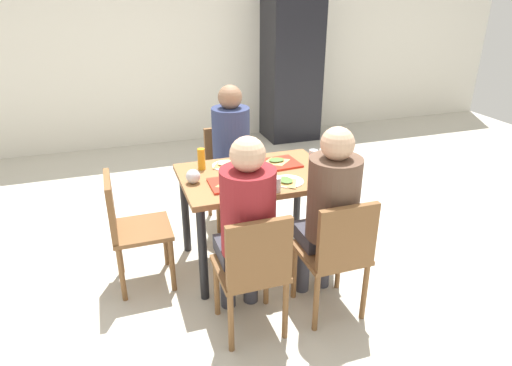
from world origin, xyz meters
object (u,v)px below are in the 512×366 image
person_in_brown_jacket (330,205)px  condiment_bottle (201,159)px  chair_near_right (338,251)px  pizza_slice_c (225,164)px  chair_far_side (229,168)px  person_in_red (246,219)px  tray_red_near (236,183)px  soda_can (313,158)px  tray_red_far (275,164)px  main_table (256,187)px  pizza_slice_b (276,160)px  pizza_slice_d (285,181)px  paper_plate_center (227,166)px  person_far_side (232,147)px  drink_fridge (291,69)px  pizza_slice_a (237,182)px  paper_plate_near_edge (288,181)px  chair_left_end (128,224)px  foil_bundle (193,176)px  plastic_cup_b (276,184)px  chair_near_left (254,267)px  plastic_cup_a (239,153)px

person_in_brown_jacket → condiment_bottle: person_in_brown_jacket is taller
condiment_bottle → chair_near_right: bearing=-57.4°
chair_near_right → pizza_slice_c: (-0.44, 0.99, 0.26)m
chair_far_side → person_in_brown_jacket: size_ratio=0.67×
person_in_red → chair_near_right: bearing=-14.4°
tray_red_near → soda_can: size_ratio=2.95×
person_in_brown_jacket → tray_red_far: person_in_brown_jacket is taller
main_table → pizza_slice_b: (0.21, 0.14, 0.13)m
person_in_red → pizza_slice_d: (0.41, 0.41, 0.02)m
chair_near_right → tray_red_far: chair_near_right is taller
main_table → condiment_bottle: condiment_bottle is taller
pizza_slice_d → soda_can: 0.41m
chair_near_right → paper_plate_center: size_ratio=3.86×
person_far_side → drink_fridge: drink_fridge is taller
chair_near_right → pizza_slice_a: bearing=126.9°
soda_can → drink_fridge: bearing=70.4°
pizza_slice_a → pizza_slice_d: size_ratio=1.14×
person_in_brown_jacket → tray_red_near: (-0.46, 0.49, 0.01)m
person_in_red → condiment_bottle: size_ratio=7.86×
chair_far_side → paper_plate_near_edge: (0.16, -0.98, 0.25)m
main_table → person_in_red: 0.69m
pizza_slice_b → person_in_red: bearing=-122.3°
main_table → drink_fridge: size_ratio=0.57×
chair_left_end → condiment_bottle: size_ratio=5.30×
pizza_slice_a → foil_bundle: size_ratio=2.32×
pizza_slice_a → foil_bundle: 0.31m
pizza_slice_a → plastic_cup_b: size_ratio=2.32×
person_in_brown_jacket → tray_red_far: 0.75m
person_in_brown_jacket → person_in_red: bearing=180.0°
chair_near_left → pizza_slice_b: bearing=61.9°
foil_bundle → condiment_bottle: bearing=64.7°
pizza_slice_c → condiment_bottle: bearing=-176.4°
person_in_red → person_in_brown_jacket: (0.54, 0.00, 0.00)m
chair_near_left → person_far_side: 1.44m
chair_far_side → tray_red_near: (-0.19, -0.90, 0.26)m
tray_red_near → paper_plate_center: 0.35m
paper_plate_center → plastic_cup_b: size_ratio=2.20×
paper_plate_center → plastic_cup_b: 0.57m
chair_far_side → tray_red_far: size_ratio=2.36×
soda_can → drink_fridge: size_ratio=0.06×
person_in_brown_jacket → drink_fridge: size_ratio=0.66×
pizza_slice_a → plastic_cup_b: (0.22, -0.17, 0.03)m
main_table → person_far_side: 0.64m
chair_near_left → plastic_cup_b: bearing=55.9°
chair_left_end → person_in_brown_jacket: person_in_brown_jacket is taller
tray_red_far → pizza_slice_c: 0.38m
chair_near_left → plastic_cup_b: chair_near_left is taller
pizza_slice_b → plastic_cup_a: plastic_cup_a is taller
paper_plate_near_edge → condiment_bottle: (-0.52, 0.42, 0.08)m
pizza_slice_c → plastic_cup_a: size_ratio=2.08×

